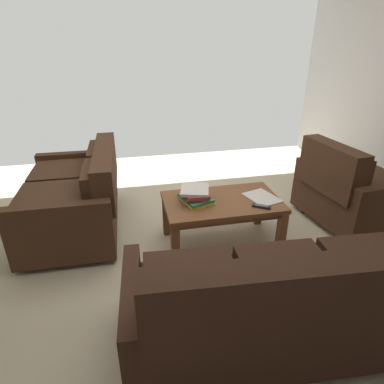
{
  "coord_description": "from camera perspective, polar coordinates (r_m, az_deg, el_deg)",
  "views": [
    {
      "loc": [
        0.51,
        2.47,
        1.81
      ],
      "look_at": [
        0.03,
        0.24,
        0.72
      ],
      "focal_mm": 30.83,
      "sensor_mm": 36.0,
      "label": 1
    }
  ],
  "objects": [
    {
      "name": "book_stack",
      "position": [
        2.93,
        0.69,
        -0.55
      ],
      "size": [
        0.31,
        0.34,
        0.13
      ],
      "color": "#E0CC4C",
      "rests_on": "coffee_table"
    },
    {
      "name": "tv_remote",
      "position": [
        2.92,
        11.92,
        -2.46
      ],
      "size": [
        0.16,
        0.12,
        0.02
      ],
      "color": "black",
      "rests_on": "coffee_table"
    },
    {
      "name": "armchair_side",
      "position": [
        3.73,
        25.41,
        0.32
      ],
      "size": [
        0.89,
        1.02,
        0.88
      ],
      "color": "black",
      "rests_on": "ground"
    },
    {
      "name": "coffee_table",
      "position": [
        3.03,
        5.2,
        -2.61
      ],
      "size": [
        1.05,
        0.62,
        0.46
      ],
      "color": "brown",
      "rests_on": "ground"
    },
    {
      "name": "ground_plane",
      "position": [
        3.1,
        -0.39,
        -10.16
      ],
      "size": [
        5.24,
        5.44,
        0.01
      ],
      "primitive_type": "cube",
      "color": "beige"
    },
    {
      "name": "loveseat_near",
      "position": [
        3.46,
        -19.31,
        -0.72
      ],
      "size": [
        0.9,
        1.42,
        0.83
      ],
      "color": "black",
      "rests_on": "ground"
    },
    {
      "name": "sofa_main",
      "position": [
        2.18,
        17.55,
        -17.61
      ],
      "size": [
        2.09,
        0.94,
        0.85
      ],
      "color": "black",
      "rests_on": "ground"
    },
    {
      "name": "loose_magazine",
      "position": [
        3.09,
        12.03,
        -0.93
      ],
      "size": [
        0.32,
        0.37,
        0.01
      ],
      "primitive_type": "cube",
      "rotation": [
        0.0,
        0.0,
        3.44
      ],
      "color": "silver",
      "rests_on": "coffee_table"
    }
  ]
}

